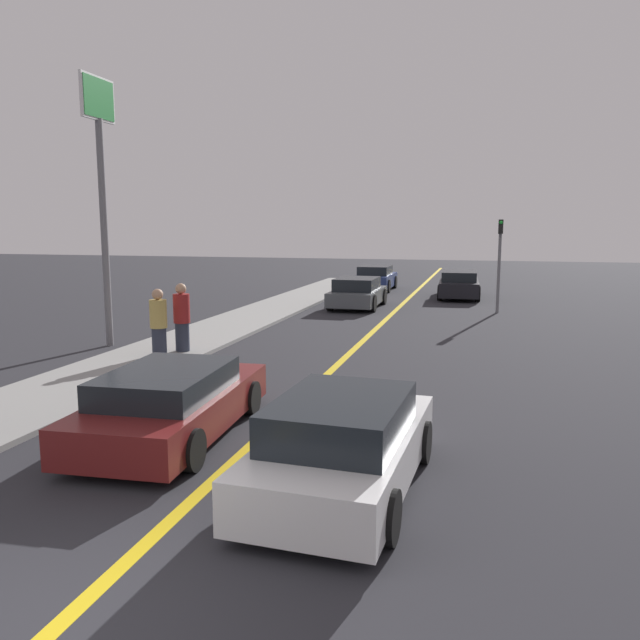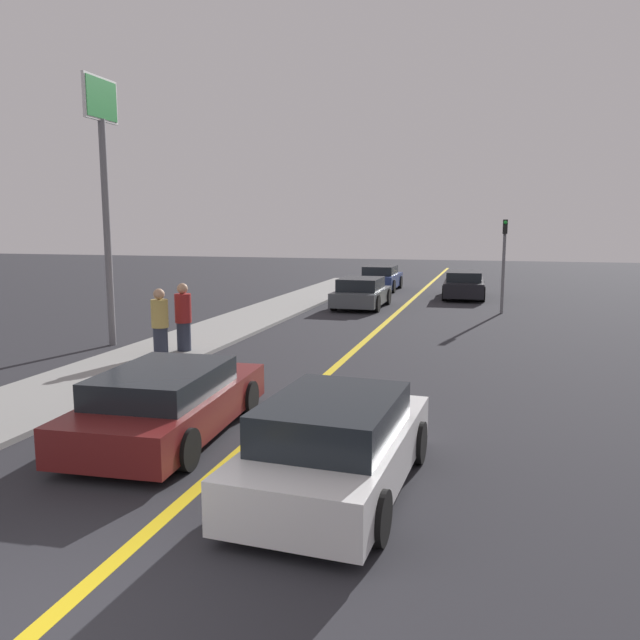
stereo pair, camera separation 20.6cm
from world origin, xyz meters
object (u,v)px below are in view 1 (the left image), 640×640
Objects in this scene: car_near_right_lane at (344,445)px; car_oncoming_far at (376,278)px; traffic_light at (499,255)px; roadside_sign at (101,160)px; pedestrian_mid_group at (159,323)px; car_parked_left_lot at (459,284)px; car_ahead_center at (173,402)px; car_far_distant at (358,293)px; pedestrian_far_standing at (182,318)px.

car_oncoming_far is at bearing 101.78° from car_near_right_lane.
roadside_sign is at bearing -137.90° from traffic_light.
pedestrian_mid_group is at bearing -97.34° from car_oncoming_far.
car_parked_left_lot is 17.71m from pedestrian_mid_group.
car_oncoming_far is at bearing 88.46° from car_ahead_center.
car_oncoming_far reaches higher than car_parked_left_lot.
car_near_right_lane is 18.46m from car_far_distant.
pedestrian_far_standing is at bearing 65.10° from pedestrian_mid_group.
pedestrian_mid_group is 0.95× the size of pedestrian_far_standing.
car_parked_left_lot is 2.72× the size of pedestrian_mid_group.
car_far_distant is 11.81m from pedestrian_mid_group.
car_parked_left_lot is (3.69, 21.64, 0.06)m from car_ahead_center.
car_parked_left_lot is at bearing -28.56° from car_oncoming_far.
car_ahead_center is at bearing -64.14° from pedestrian_far_standing.
car_ahead_center is at bearing 159.97° from car_near_right_lane.
traffic_light reaches higher than car_far_distant.
traffic_light is (2.22, 17.92, 1.66)m from car_near_right_lane.
car_parked_left_lot is at bearing 50.92° from car_far_distant.
traffic_light is at bearing -73.50° from car_parked_left_lot.
car_near_right_lane is 1.00× the size of car_far_distant.
roadside_sign reaches higher than car_far_distant.
car_parked_left_lot is 16.97m from pedestrian_far_standing.
car_oncoming_far is 1.08× the size of traffic_light.
pedestrian_far_standing is (-6.60, -15.62, 0.37)m from car_parked_left_lot.
car_near_right_lane reaches higher than car_parked_left_lot.
pedestrian_mid_group reaches higher than car_near_right_lane.
car_near_right_lane is 9.56m from pedestrian_far_standing.
pedestrian_far_standing is at bearing -128.24° from traffic_light.
pedestrian_far_standing reaches higher than car_oncoming_far.
car_oncoming_far is (-4.48, 2.45, 0.00)m from car_parked_left_lot.
car_parked_left_lot is 2.59× the size of pedestrian_far_standing.
pedestrian_mid_group is (-6.92, -16.30, 0.32)m from car_parked_left_lot.
car_parked_left_lot is 1.19× the size of car_oncoming_far.
car_ahead_center is 1.10× the size of car_far_distant.
roadside_sign is at bearing 126.47° from car_ahead_center.
pedestrian_mid_group is 14.22m from traffic_light.
pedestrian_far_standing is (-2.61, -10.76, 0.39)m from car_far_distant.
car_far_distant is 11.08m from pedestrian_far_standing.
car_near_right_lane is 3.45m from car_ahead_center.
pedestrian_mid_group is at bearing -29.39° from roadside_sign.
roadside_sign is at bearing -117.15° from car_far_distant.
roadside_sign is at bearing 150.61° from pedestrian_mid_group.
traffic_light is at bearing 68.53° from car_ahead_center.
roadside_sign reaches higher than pedestrian_mid_group.
car_far_distant is at bearing -131.53° from car_parked_left_lot.
pedestrian_mid_group is (-2.43, -18.74, 0.32)m from car_oncoming_far.
traffic_light is (5.40, 16.57, 1.70)m from car_ahead_center.
car_near_right_lane reaches higher than car_far_distant.
pedestrian_far_standing reaches higher than pedestrian_mid_group.
roadside_sign is (-4.77, -17.43, 4.61)m from car_oncoming_far.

